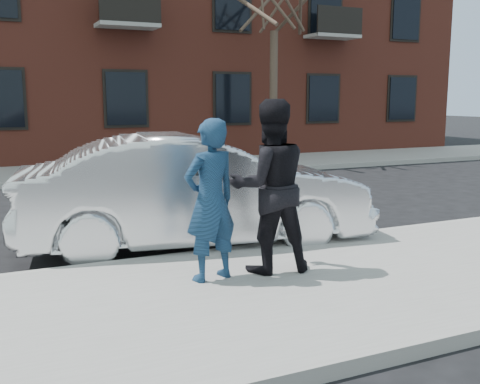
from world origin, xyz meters
name	(u,v)px	position (x,y,z in m)	size (l,w,h in m)	color
ground	(366,278)	(0.00, 0.00, 0.00)	(100.00, 100.00, 0.00)	black
near_sidewalk	(379,278)	(0.00, -0.25, 0.07)	(50.00, 3.50, 0.15)	gray
near_curb	(302,244)	(0.00, 1.55, 0.07)	(50.00, 0.10, 0.15)	#999691
far_sidewalk	(138,169)	(0.00, 11.25, 0.07)	(50.00, 3.50, 0.15)	gray
far_curb	(155,177)	(0.00, 9.45, 0.07)	(50.00, 0.10, 0.15)	#999691
apartment_building	(140,1)	(2.00, 18.00, 6.16)	(24.30, 10.30, 12.30)	brown
silver_sedan	(195,192)	(-1.41, 2.30, 0.85)	(1.80, 5.15, 1.70)	silver
man_hoodie	(210,200)	(-1.93, 0.37, 1.08)	(0.76, 0.59, 1.86)	navy
man_peacoat	(269,187)	(-1.16, 0.39, 1.18)	(1.12, 0.94, 2.07)	black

